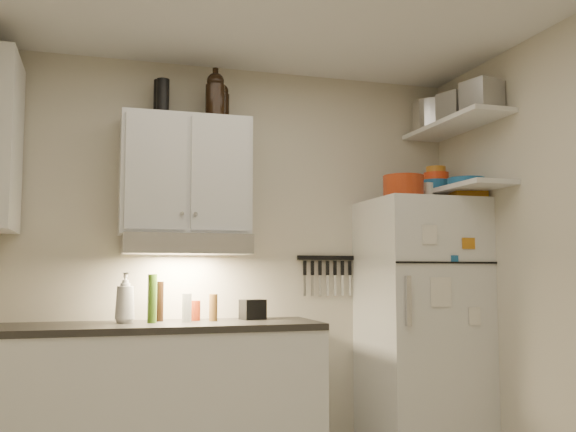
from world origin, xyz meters
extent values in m
cube|color=beige|center=(0.00, 1.51, 1.30)|extent=(3.20, 0.02, 2.60)
cube|color=silver|center=(-0.55, 1.20, 0.44)|extent=(2.10, 0.60, 0.88)
cube|color=#292723|center=(-0.55, 1.20, 0.90)|extent=(2.10, 0.62, 0.04)
cube|color=silver|center=(-0.30, 1.33, 1.83)|extent=(0.80, 0.33, 0.75)
cube|color=silver|center=(-0.30, 1.27, 1.39)|extent=(0.76, 0.46, 0.12)
cube|color=silver|center=(1.25, 1.16, 0.85)|extent=(0.70, 0.68, 1.70)
cube|color=silver|center=(1.45, 1.02, 2.20)|extent=(0.30, 0.95, 0.03)
cube|color=silver|center=(1.45, 1.02, 1.76)|extent=(0.30, 0.95, 0.03)
cube|color=black|center=(0.70, 1.49, 1.32)|extent=(0.42, 0.02, 0.03)
cylinder|color=#A03112|center=(1.10, 1.10, 1.78)|extent=(0.34, 0.34, 0.15)
cube|color=#BA7117|center=(1.52, 1.02, 1.74)|extent=(0.27, 0.31, 0.09)
cylinder|color=silver|center=(1.28, 1.10, 1.76)|extent=(0.07, 0.07, 0.11)
cylinder|color=silver|center=(1.47, 1.34, 2.33)|extent=(0.40, 0.40, 0.22)
cube|color=#AAAAAD|center=(1.45, 1.01, 2.31)|extent=(0.24, 0.23, 0.19)
cube|color=#AAAAAD|center=(1.47, 0.73, 2.31)|extent=(0.24, 0.24, 0.20)
cylinder|color=#1A598F|center=(1.45, 1.29, 1.82)|extent=(0.22, 0.22, 0.09)
cylinder|color=#EE3F16|center=(1.44, 1.27, 1.89)|extent=(0.17, 0.17, 0.05)
cylinder|color=#C37A22|center=(1.44, 1.27, 1.94)|extent=(0.14, 0.14, 0.04)
cylinder|color=#1A598F|center=(1.49, 0.96, 1.81)|extent=(0.27, 0.27, 0.06)
cylinder|color=black|center=(-0.46, 1.40, 2.32)|extent=(0.10, 0.10, 0.25)
cylinder|color=black|center=(-0.45, 1.32, 2.32)|extent=(0.09, 0.09, 0.23)
imported|color=silver|center=(-0.65, 1.27, 1.09)|extent=(0.16, 0.16, 0.34)
cylinder|color=brown|center=(-0.12, 1.26, 1.00)|extent=(0.07, 0.07, 0.17)
cylinder|color=#3A6118|center=(-0.50, 1.21, 1.06)|extent=(0.07, 0.07, 0.29)
cylinder|color=black|center=(-0.45, 1.34, 1.04)|extent=(0.06, 0.06, 0.24)
cylinder|color=silver|center=(-0.29, 1.24, 1.01)|extent=(0.07, 0.07, 0.17)
cylinder|color=#A03112|center=(-0.22, 1.34, 0.98)|extent=(0.08, 0.08, 0.12)
cube|color=black|center=(0.14, 1.32, 0.98)|extent=(0.17, 0.14, 0.13)
camera|label=1|loc=(-0.82, -2.69, 1.22)|focal=40.00mm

